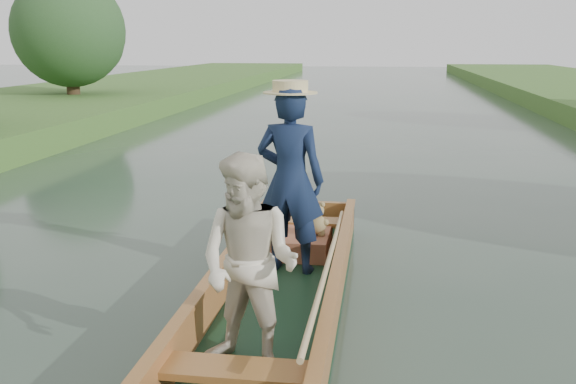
# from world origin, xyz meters

# --- Properties ---
(ground) EXTENTS (120.00, 120.00, 0.00)m
(ground) POSITION_xyz_m (0.00, 0.00, 0.00)
(ground) COLOR #283D30
(ground) RESTS_ON ground
(trees_far) EXTENTS (23.12, 17.79, 4.57)m
(trees_far) POSITION_xyz_m (0.31, 8.71, 2.52)
(trees_far) COLOR #47331E
(trees_far) RESTS_ON ground
(punt) EXTENTS (1.12, 5.00, 1.95)m
(punt) POSITION_xyz_m (-0.01, 0.01, 0.59)
(punt) COLOR #13311C
(punt) RESTS_ON ground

